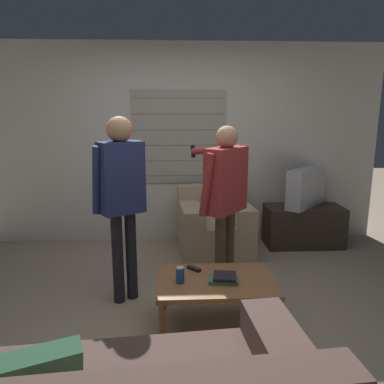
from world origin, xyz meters
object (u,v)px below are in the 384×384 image
Objects in this scene: book_stack at (224,278)px; person_right_standing at (225,189)px; armchair_beige at (214,227)px; soda_can at (180,275)px; spare_remote at (194,269)px; tv at (306,188)px; person_left_standing at (121,188)px; coffee_table at (216,284)px.

person_right_standing is at bearing 82.59° from book_stack.
armchair_beige is 1.17m from person_right_standing.
soda_can reaches higher than spare_remote.
armchair_beige is 1.62m from book_stack.
tv is (1.18, 0.23, 0.43)m from armchair_beige.
person_right_standing is 0.79m from spare_remote.
soda_can is (-0.44, -1.61, 0.14)m from armchair_beige.
book_stack is (0.84, -0.52, -0.62)m from person_left_standing.
person_left_standing is (-0.94, -1.09, 0.72)m from armchair_beige.
tv reaches higher than spare_remote.
tv is 0.37× the size of person_left_standing.
coffee_table is 7.71× the size of spare_remote.
person_right_standing is at bearing 9.04° from spare_remote.
tv reaches higher than coffee_table.
spare_remote is (0.62, -0.30, -0.64)m from person_left_standing.
coffee_table is 2.28m from tv.
person_right_standing is 0.88m from book_stack.
armchair_beige is at bearing 84.44° from coffee_table.
book_stack is at bearing -34.85° from coffee_table.
tv is at bearing 0.53° from person_left_standing.
armchair_beige is 1.61m from person_left_standing.
person_right_standing is at bearing 76.86° from coffee_table.
armchair_beige is 0.56× the size of person_right_standing.
person_right_standing is (-0.01, -0.96, 0.68)m from armchair_beige.
armchair_beige is at bearing 74.80° from soda_can.
tv is at bearing 55.27° from book_stack.
tv is at bearing -173.65° from armchair_beige.
person_left_standing is 1.17m from book_stack.
tv is 2.52m from person_left_standing.
armchair_beige reaches higher than book_stack.
tv reaches higher than armchair_beige.
spare_remote is at bearing -57.20° from person_left_standing.
spare_remote is at bearing 72.24° from armchair_beige.
spare_remote is (-0.31, -0.43, -0.59)m from person_right_standing.
armchair_beige is at bearing 86.63° from book_stack.
soda_can is at bearing 70.00° from armchair_beige.
book_stack is (-1.28, -1.84, -0.33)m from tv.
book_stack reaches higher than coffee_table.
person_right_standing is 13.16× the size of spare_remote.
person_right_standing is at bearing 56.88° from soda_can.
armchair_beige is 0.95× the size of coffee_table.
person_left_standing is at bearing 148.34° from coffee_table.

